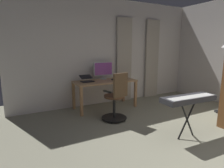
{
  "coord_description": "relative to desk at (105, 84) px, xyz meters",
  "views": [
    {
      "loc": [
        2.55,
        1.58,
        1.6
      ],
      "look_at": [
        0.52,
        -2.18,
        0.76
      ],
      "focal_mm": 30.54,
      "sensor_mm": 36.0,
      "label": 1
    }
  ],
  "objects": [
    {
      "name": "desk",
      "position": [
        0.0,
        0.0,
        0.0
      ],
      "size": [
        1.6,
        0.68,
        0.74
      ],
      "color": "tan",
      "rests_on": "ground"
    },
    {
      "name": "computer_keyboard",
      "position": [
        -0.38,
        0.05,
        0.1
      ],
      "size": [
        0.37,
        0.14,
        0.02
      ],
      "primitive_type": "cube",
      "color": "black",
      "rests_on": "desk"
    },
    {
      "name": "ground_plane",
      "position": [
        -0.41,
        2.78,
        -0.65
      ],
      "size": [
        8.52,
        8.52,
        0.0
      ],
      "primitive_type": "plane",
      "color": "gray"
    },
    {
      "name": "curtain_left_panel",
      "position": [
        -1.85,
        -0.38,
        0.55
      ],
      "size": [
        0.48,
        0.06,
        2.4
      ],
      "primitive_type": "cube",
      "color": "#BBB2A2",
      "rests_on": "ground"
    },
    {
      "name": "piano_keyboard",
      "position": [
        -0.52,
        2.21,
        0.05
      ],
      "size": [
        1.03,
        0.37,
        0.77
      ],
      "rotation": [
        0.0,
        0.0,
        -0.05
      ],
      "color": "black",
      "rests_on": "ground"
    },
    {
      "name": "laptop",
      "position": [
        0.47,
        -0.06,
        0.14
      ],
      "size": [
        0.31,
        0.32,
        0.16
      ],
      "rotation": [
        0.0,
        0.0,
        0.05
      ],
      "color": "black",
      "rests_on": "desk"
    },
    {
      "name": "office_chair",
      "position": [
        0.18,
        0.9,
        -0.16
      ],
      "size": [
        0.56,
        0.56,
        1.06
      ],
      "rotation": [
        0.0,
        0.0,
        3.36
      ],
      "color": "black",
      "rests_on": "ground"
    },
    {
      "name": "back_room_partition",
      "position": [
        -0.41,
        -0.49,
        0.79
      ],
      "size": [
        5.51,
        0.1,
        2.88
      ],
      "primitive_type": "cube",
      "color": "silver",
      "rests_on": "ground"
    },
    {
      "name": "computer_mouse",
      "position": [
        -0.67,
        -0.2,
        0.11
      ],
      "size": [
        0.06,
        0.1,
        0.04
      ],
      "primitive_type": "ellipsoid",
      "color": "#333338",
      "rests_on": "desk"
    },
    {
      "name": "curtain_right_panel",
      "position": [
        -0.81,
        -0.38,
        0.55
      ],
      "size": [
        0.49,
        0.06,
        2.4
      ],
      "primitive_type": "cube",
      "color": "#BBB2A2",
      "rests_on": "ground"
    },
    {
      "name": "computer_monitor",
      "position": [
        -0.06,
        -0.22,
        0.35
      ],
      "size": [
        0.55,
        0.18,
        0.46
      ],
      "color": "#B7BCC1",
      "rests_on": "desk"
    }
  ]
}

